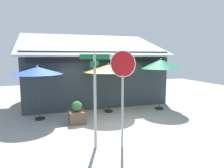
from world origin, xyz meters
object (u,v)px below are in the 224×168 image
(stop_sign, at_px, (123,80))
(patio_umbrella_royal_blue_left, at_px, (38,71))
(street_sign_post, at_px, (95,91))
(patio_umbrella_forest_green_right, at_px, (161,64))
(patio_umbrella_mustard_center, at_px, (108,68))
(sidewalk_planter, at_px, (77,114))

(stop_sign, bearing_deg, patio_umbrella_royal_blue_left, 123.07)
(street_sign_post, xyz_separation_m, stop_sign, (0.81, -0.27, 0.32))
(patio_umbrella_forest_green_right, bearing_deg, patio_umbrella_mustard_center, 172.00)
(street_sign_post, distance_m, patio_umbrella_royal_blue_left, 4.08)
(stop_sign, xyz_separation_m, sidewalk_planter, (-0.99, 2.87, -1.80))
(patio_umbrella_royal_blue_left, xyz_separation_m, patio_umbrella_mustard_center, (3.43, 0.20, 0.04))
(patio_umbrella_mustard_center, distance_m, patio_umbrella_forest_green_right, 2.88)
(stop_sign, relative_size, sidewalk_planter, 3.15)
(patio_umbrella_mustard_center, xyz_separation_m, patio_umbrella_forest_green_right, (2.85, -0.40, 0.18))
(patio_umbrella_mustard_center, height_order, sidewalk_planter, patio_umbrella_mustard_center)
(stop_sign, height_order, sidewalk_planter, stop_sign)
(stop_sign, relative_size, patio_umbrella_royal_blue_left, 1.23)
(patio_umbrella_mustard_center, relative_size, patio_umbrella_forest_green_right, 0.94)
(stop_sign, bearing_deg, patio_umbrella_forest_green_right, 45.09)
(street_sign_post, relative_size, patio_umbrella_forest_green_right, 1.07)
(patio_umbrella_mustard_center, xyz_separation_m, sidewalk_planter, (-1.86, -1.26, -1.91))
(patio_umbrella_forest_green_right, relative_size, sidewalk_planter, 2.86)
(street_sign_post, bearing_deg, patio_umbrella_royal_blue_left, 115.54)
(patio_umbrella_royal_blue_left, xyz_separation_m, sidewalk_planter, (1.57, -1.07, -1.87))
(patio_umbrella_mustard_center, distance_m, sidewalk_planter, 2.95)
(patio_umbrella_royal_blue_left, bearing_deg, patio_umbrella_mustard_center, 3.28)
(patio_umbrella_royal_blue_left, height_order, patio_umbrella_mustard_center, patio_umbrella_mustard_center)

